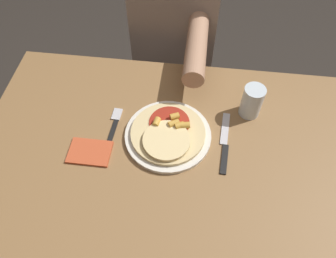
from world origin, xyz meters
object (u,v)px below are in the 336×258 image
(drinking_glass, at_px, (252,101))
(plate, at_px, (168,135))
(pizza, at_px, (168,133))
(knife, at_px, (225,143))
(fork, at_px, (113,127))
(dining_table, at_px, (179,173))
(person_diner, at_px, (175,40))

(drinking_glass, bearing_deg, plate, -153.15)
(pizza, height_order, drinking_glass, drinking_glass)
(knife, relative_size, drinking_glass, 2.03)
(plate, relative_size, fork, 1.49)
(dining_table, bearing_deg, drinking_glass, 41.45)
(fork, bearing_deg, person_diner, 75.78)
(dining_table, xyz_separation_m, pizza, (-0.04, 0.05, 0.15))
(pizza, distance_m, person_diner, 0.56)
(dining_table, relative_size, drinking_glass, 11.30)
(knife, distance_m, person_diner, 0.60)
(dining_table, height_order, plate, plate)
(drinking_glass, bearing_deg, fork, -165.03)
(drinking_glass, xyz_separation_m, person_diner, (-0.28, 0.42, -0.14))
(drinking_glass, height_order, person_diner, person_diner)
(dining_table, height_order, pizza, pizza)
(dining_table, height_order, knife, knife)
(dining_table, xyz_separation_m, knife, (0.13, 0.05, 0.13))
(person_diner, bearing_deg, knife, -69.19)
(plate, xyz_separation_m, drinking_glass, (0.25, 0.12, 0.05))
(drinking_glass, bearing_deg, pizza, -152.26)
(pizza, bearing_deg, person_diner, 93.95)
(fork, distance_m, person_diner, 0.56)
(plate, height_order, drinking_glass, drinking_glass)
(dining_table, xyz_separation_m, fork, (-0.22, 0.07, 0.13))
(person_diner, bearing_deg, plate, -86.11)
(plate, bearing_deg, fork, 175.82)
(pizza, xyz_separation_m, fork, (-0.17, 0.02, -0.02))
(pizza, xyz_separation_m, drinking_glass, (0.25, 0.13, 0.03))
(fork, bearing_deg, plate, -4.18)
(pizza, xyz_separation_m, knife, (0.17, -0.00, -0.02))
(pizza, relative_size, drinking_glass, 2.07)
(pizza, height_order, knife, pizza)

